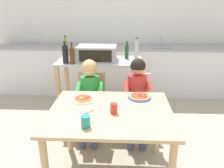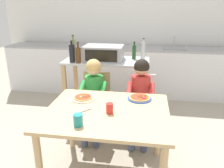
% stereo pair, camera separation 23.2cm
% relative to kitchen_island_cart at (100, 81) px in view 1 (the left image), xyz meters
% --- Properties ---
extents(ground_plane, '(10.74, 10.74, 0.00)m').
position_rel_kitchen_island_cart_xyz_m(ground_plane, '(0.21, -0.08, -0.61)').
color(ground_plane, '#A89E8C').
extents(back_wall_tiled, '(5.14, 0.12, 2.70)m').
position_rel_kitchen_island_cart_xyz_m(back_wall_tiled, '(0.21, 1.59, 0.74)').
color(back_wall_tiled, white).
rests_on(back_wall_tiled, ground).
extents(kitchen_counter, '(4.63, 0.60, 1.08)m').
position_rel_kitchen_island_cart_xyz_m(kitchen_counter, '(0.21, 1.18, -0.17)').
color(kitchen_counter, silver).
rests_on(kitchen_counter, ground).
extents(kitchen_island_cart, '(1.15, 0.57, 0.91)m').
position_rel_kitchen_island_cart_xyz_m(kitchen_island_cart, '(0.00, 0.00, 0.00)').
color(kitchen_island_cart, '#B7BABF').
rests_on(kitchen_island_cart, ground).
extents(toaster_oven, '(0.52, 0.37, 0.20)m').
position_rel_kitchen_island_cart_xyz_m(toaster_oven, '(-0.04, -0.02, 0.40)').
color(toaster_oven, '#999BA0').
rests_on(toaster_oven, kitchen_island_cart).
extents(bottle_slim_sauce, '(0.05, 0.05, 0.31)m').
position_rel_kitchen_island_cart_xyz_m(bottle_slim_sauce, '(0.49, -0.04, 0.44)').
color(bottle_slim_sauce, '#ADB7B2').
rests_on(bottle_slim_sauce, kitchen_island_cart).
extents(bottle_dark_olive_oil, '(0.05, 0.05, 0.24)m').
position_rel_kitchen_island_cart_xyz_m(bottle_dark_olive_oil, '(0.37, 0.10, 0.40)').
color(bottle_dark_olive_oil, '#1E4723').
rests_on(bottle_dark_olive_oil, kitchen_island_cart).
extents(bottle_tall_green_wine, '(0.07, 0.07, 0.28)m').
position_rel_kitchen_island_cart_xyz_m(bottle_tall_green_wine, '(-0.42, -0.20, 0.42)').
color(bottle_tall_green_wine, black).
rests_on(bottle_tall_green_wine, kitchen_island_cart).
extents(bottle_clear_vinegar, '(0.07, 0.07, 0.33)m').
position_rel_kitchen_island_cart_xyz_m(bottle_clear_vinegar, '(-0.44, -0.06, 0.45)').
color(bottle_clear_vinegar, olive).
rests_on(bottle_clear_vinegar, kitchen_island_cart).
extents(bottle_brown_beer, '(0.07, 0.07, 0.27)m').
position_rel_kitchen_island_cart_xyz_m(bottle_brown_beer, '(-0.33, -0.22, 0.41)').
color(bottle_brown_beer, '#4C2D14').
rests_on(bottle_brown_beer, kitchen_island_cart).
extents(dining_table, '(1.12, 0.94, 0.72)m').
position_rel_kitchen_island_cart_xyz_m(dining_table, '(0.21, -1.15, 0.01)').
color(dining_table, tan).
rests_on(dining_table, ground).
extents(dining_chair_left, '(0.36, 0.36, 0.81)m').
position_rel_kitchen_island_cart_xyz_m(dining_chair_left, '(-0.08, -0.38, -0.13)').
color(dining_chair_left, tan).
rests_on(dining_chair_left, ground).
extents(dining_chair_right, '(0.36, 0.36, 0.81)m').
position_rel_kitchen_island_cart_xyz_m(dining_chair_right, '(0.49, -0.38, -0.13)').
color(dining_chair_right, silver).
rests_on(dining_chair_right, ground).
extents(child_in_green_shirt, '(0.32, 0.42, 1.00)m').
position_rel_kitchen_island_cart_xyz_m(child_in_green_shirt, '(-0.08, -0.51, 0.04)').
color(child_in_green_shirt, '#424C6B').
rests_on(child_in_green_shirt, ground).
extents(child_in_red_shirt, '(0.32, 0.42, 1.03)m').
position_rel_kitchen_island_cart_xyz_m(child_in_red_shirt, '(0.49, -0.51, 0.04)').
color(child_in_red_shirt, '#424C6B').
rests_on(child_in_red_shirt, ground).
extents(pizza_plate_cream, '(0.25, 0.25, 0.03)m').
position_rel_kitchen_island_cart_xyz_m(pizza_plate_cream, '(-0.08, -0.93, 0.12)').
color(pizza_plate_cream, beige).
rests_on(pizza_plate_cream, dining_table).
extents(pizza_plate_blue_rimmed, '(0.25, 0.25, 0.03)m').
position_rel_kitchen_island_cart_xyz_m(pizza_plate_blue_rimmed, '(0.49, -0.85, 0.12)').
color(pizza_plate_blue_rimmed, '#3356B7').
rests_on(pizza_plate_blue_rimmed, dining_table).
extents(drinking_cup_teal, '(0.08, 0.08, 0.10)m').
position_rel_kitchen_island_cart_xyz_m(drinking_cup_teal, '(0.03, -1.46, 0.16)').
color(drinking_cup_teal, teal).
rests_on(drinking_cup_teal, dining_table).
extents(drinking_cup_red, '(0.07, 0.07, 0.09)m').
position_rel_kitchen_island_cart_xyz_m(drinking_cup_red, '(0.24, -1.20, 0.16)').
color(drinking_cup_red, red).
rests_on(drinking_cup_red, dining_table).
extents(serving_spoon, '(0.10, 0.11, 0.01)m').
position_rel_kitchen_island_cart_xyz_m(serving_spoon, '(0.01, -1.20, 0.12)').
color(serving_spoon, '#B7BABF').
rests_on(serving_spoon, dining_table).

